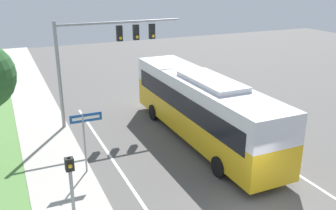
{
  "coord_description": "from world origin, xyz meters",
  "views": [
    {
      "loc": [
        -7.88,
        -8.73,
        8.49
      ],
      "look_at": [
        -0.03,
        8.56,
        1.89
      ],
      "focal_mm": 40.0,
      "sensor_mm": 36.0,
      "label": 1
    }
  ],
  "objects_px": {
    "signal_gantry": "(104,47)",
    "pedestrian_signal": "(71,183)",
    "street_sign": "(85,132)",
    "bus": "(201,105)"
  },
  "relations": [
    {
      "from": "street_sign",
      "to": "signal_gantry",
      "type": "bearing_deg",
      "value": 66.03
    },
    {
      "from": "signal_gantry",
      "to": "street_sign",
      "type": "xyz_separation_m",
      "value": [
        -2.57,
        -5.77,
        -2.57
      ]
    },
    {
      "from": "street_sign",
      "to": "bus",
      "type": "bearing_deg",
      "value": 9.98
    },
    {
      "from": "bus",
      "to": "pedestrian_signal",
      "type": "bearing_deg",
      "value": -146.67
    },
    {
      "from": "signal_gantry",
      "to": "pedestrian_signal",
      "type": "distance_m",
      "value": 10.83
    },
    {
      "from": "bus",
      "to": "signal_gantry",
      "type": "relative_size",
      "value": 1.65
    },
    {
      "from": "bus",
      "to": "pedestrian_signal",
      "type": "relative_size",
      "value": 4.22
    },
    {
      "from": "signal_gantry",
      "to": "pedestrian_signal",
      "type": "height_order",
      "value": "signal_gantry"
    },
    {
      "from": "bus",
      "to": "signal_gantry",
      "type": "height_order",
      "value": "signal_gantry"
    },
    {
      "from": "bus",
      "to": "street_sign",
      "type": "relative_size",
      "value": 4.23
    }
  ]
}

